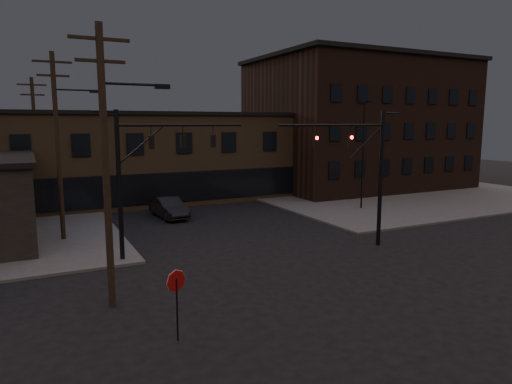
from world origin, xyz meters
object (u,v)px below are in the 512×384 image
traffic_signal_near (366,165)px  car_crossing (169,208)px  parked_car_lot_a (338,185)px  parked_car_lot_b (355,181)px  stop_sign (176,288)px  traffic_signal_far (143,167)px

traffic_signal_near → car_crossing: bearing=120.6°
parked_car_lot_a → parked_car_lot_b: parked_car_lot_a is taller
parked_car_lot_b → parked_car_lot_a: bearing=115.7°
traffic_signal_near → parked_car_lot_a: (11.28, 17.69, -4.08)m
traffic_signal_near → stop_sign: (-13.36, -6.49, -3.09)m
stop_sign → parked_car_lot_b: bearing=42.7°
traffic_signal_near → car_crossing: size_ratio=1.64×
traffic_signal_near → stop_sign: bearing=-154.1°
traffic_signal_far → stop_sign: (-1.28, -9.99, -3.17)m
parked_car_lot_a → car_crossing: (-19.27, -4.18, -0.05)m
parked_car_lot_a → car_crossing: size_ratio=0.85×
parked_car_lot_a → parked_car_lot_b: (3.89, 2.12, -0.06)m
traffic_signal_far → parked_car_lot_a: bearing=31.3°
parked_car_lot_a → parked_car_lot_b: size_ratio=0.93×
stop_sign → car_crossing: size_ratio=0.51×
traffic_signal_near → parked_car_lot_b: 25.29m
traffic_signal_far → parked_car_lot_b: bearing=30.9°
parked_car_lot_b → car_crossing: car_crossing is taller
traffic_signal_far → car_crossing: bearing=67.8°
traffic_signal_near → traffic_signal_far: same height
stop_sign → traffic_signal_far: bearing=82.7°
traffic_signal_near → parked_car_lot_a: traffic_signal_near is taller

